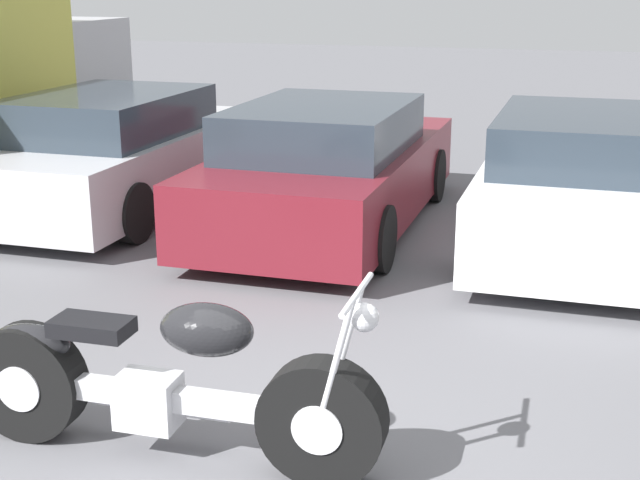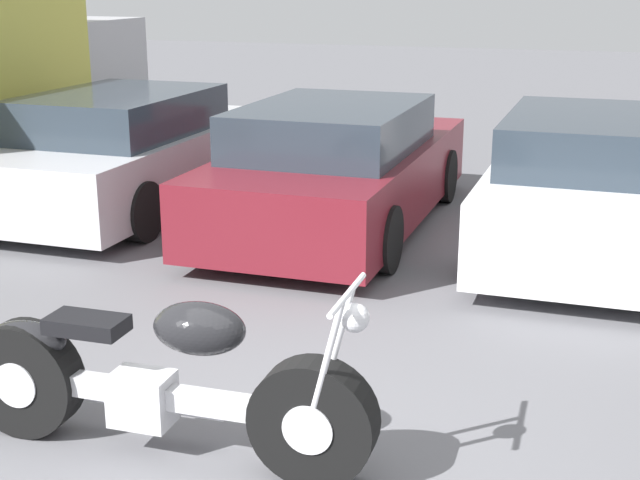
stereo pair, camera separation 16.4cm
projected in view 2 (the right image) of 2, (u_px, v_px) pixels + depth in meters
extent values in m
cylinder|color=black|center=(313.00, 421.00, 4.68)|extent=(0.69, 0.22, 0.69)
cylinder|color=silver|center=(313.00, 421.00, 4.68)|extent=(0.28, 0.23, 0.28)
cylinder|color=black|center=(25.00, 378.00, 5.18)|extent=(0.69, 0.22, 0.69)
cylinder|color=silver|center=(25.00, 378.00, 5.18)|extent=(0.28, 0.23, 0.28)
cube|color=silver|center=(162.00, 396.00, 4.92)|extent=(1.35, 0.14, 0.12)
cube|color=silver|center=(142.00, 398.00, 4.97)|extent=(0.35, 0.25, 0.30)
ellipsoid|color=black|center=(199.00, 328.00, 4.73)|extent=(0.53, 0.34, 0.28)
cube|color=black|center=(87.00, 324.00, 4.94)|extent=(0.45, 0.25, 0.09)
ellipsoid|color=black|center=(29.00, 338.00, 5.09)|extent=(0.48, 0.21, 0.20)
cylinder|color=silver|center=(325.00, 367.00, 4.46)|extent=(0.22, 0.04, 0.74)
cylinder|color=silver|center=(335.00, 353.00, 4.63)|extent=(0.22, 0.04, 0.74)
cylinder|color=silver|center=(348.00, 294.00, 4.42)|extent=(0.05, 0.62, 0.03)
sphere|color=silver|center=(355.00, 318.00, 4.44)|extent=(0.15, 0.15, 0.15)
cylinder|color=silver|center=(117.00, 398.00, 5.19)|extent=(1.35, 0.11, 0.08)
cube|color=#BCBCC1|center=(134.00, 161.00, 10.43)|extent=(1.85, 4.48, 0.72)
cube|color=#28333D|center=(119.00, 113.00, 10.01)|extent=(1.63, 2.33, 0.47)
cylinder|color=black|center=(131.00, 151.00, 12.01)|extent=(0.20, 0.62, 0.62)
cylinder|color=black|center=(249.00, 160.00, 11.48)|extent=(0.20, 0.62, 0.62)
cylinder|color=black|center=(141.00, 211.00, 8.96)|extent=(0.20, 0.62, 0.62)
cube|color=maroon|center=(340.00, 179.00, 9.49)|extent=(1.85, 4.48, 0.72)
cube|color=#28333D|center=(332.00, 127.00, 9.07)|extent=(1.63, 2.33, 0.47)
cylinder|color=black|center=(307.00, 166.00, 11.07)|extent=(0.20, 0.62, 0.62)
cylinder|color=black|center=(444.00, 176.00, 10.54)|extent=(0.20, 0.62, 0.62)
cylinder|color=black|center=(210.00, 223.00, 8.55)|extent=(0.20, 0.62, 0.62)
cylinder|color=black|center=(385.00, 239.00, 8.02)|extent=(0.20, 0.62, 0.62)
cube|color=white|center=(592.00, 194.00, 8.82)|extent=(1.85, 4.48, 0.72)
cube|color=#28333D|center=(596.00, 139.00, 8.40)|extent=(1.63, 2.33, 0.47)
cylinder|color=black|center=(518.00, 179.00, 10.40)|extent=(0.20, 0.62, 0.62)
cylinder|color=black|center=(481.00, 244.00, 7.88)|extent=(0.20, 0.62, 0.62)
cube|color=#B2B2B7|center=(61.00, 71.00, 13.30)|extent=(2.02, 1.64, 1.52)
cylinder|color=black|center=(11.00, 120.00, 13.83)|extent=(0.24, 0.88, 0.88)
cylinder|color=black|center=(121.00, 126.00, 13.23)|extent=(0.24, 0.88, 0.88)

